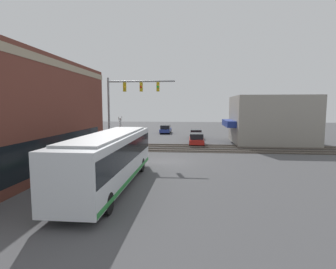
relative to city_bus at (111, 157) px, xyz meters
The scene contains 11 objects.
ground_plane 8.10m from the city_bus, 20.74° to the right, with size 120.00×120.00×0.00m, color #4C4C4F.
shop_building 25.58m from the city_bus, 36.23° to the right, with size 8.65×10.87×6.19m.
city_bus is the anchor object (origin of this frame).
traffic_signal_gantry 11.76m from the city_bus, ahead, with size 0.42×6.86×7.72m.
crossing_signal 11.91m from the city_bus, 12.83° to the left, with size 1.41×1.18×3.81m.
rail_track_near 13.79m from the city_bus, 11.81° to the right, with size 2.60×60.00×0.15m.
rail_track_far 16.92m from the city_bus, ahead, with size 2.60×60.00×0.15m.
parked_car_red 18.74m from the city_bus, 16.77° to the right, with size 4.36×1.82×1.48m.
parked_car_black 25.27m from the city_bus, 12.35° to the right, with size 4.74×1.82×1.38m.
parked_car_blue 31.94m from the city_bus, ahead, with size 4.52×1.82×1.50m.
pedestrian_at_crossing 11.58m from the city_bus, 11.06° to the left, with size 0.34×0.34×1.79m.
Camera 1 is at (-22.51, -2.11, 4.82)m, focal length 28.00 mm.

